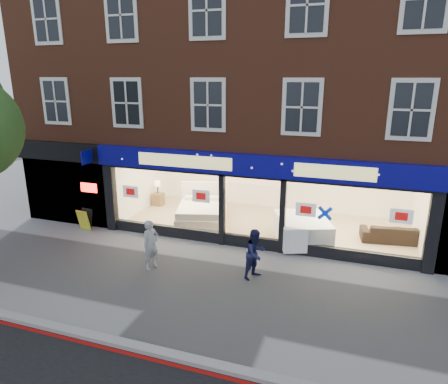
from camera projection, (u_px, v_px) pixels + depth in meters
The scene contains 12 objects.
ground at pixel (222, 291), 11.00m from camera, with size 120.00×120.00×0.00m, color gray.
kerb_line at pixel (173, 365), 8.18m from camera, with size 60.00×0.10×0.01m, color #8C0A07.
kerb_stone at pixel (177, 356), 8.35m from camera, with size 60.00×0.25×0.12m, color gray.
showroom_floor at pixel (265, 225), 15.75m from camera, with size 11.00×4.50×0.10m, color tan.
building at pixel (280, 50), 15.43m from camera, with size 19.00×8.26×10.30m.
display_bed at pixel (202, 211), 16.03m from camera, with size 2.49×2.77×1.33m.
bedside_table at pixel (158, 199), 17.91m from camera, with size 0.45×0.45×0.55m, color brown.
mattress_stack at pixel (302, 229), 13.99m from camera, with size 2.34×2.59×0.84m.
sofa at pixel (392, 233), 13.98m from camera, with size 2.10×0.82×0.61m, color black.
a_board at pixel (85, 219), 15.30m from camera, with size 0.53×0.34×0.81m, color yellow.
pedestrian_grey at pixel (151, 245), 12.12m from camera, with size 0.56×0.37×1.54m, color #A1A5A9.
pedestrian_blue at pixel (256, 254), 11.55m from camera, with size 0.73×0.57×1.50m, color #181A44.
Camera 1 is at (3.20, -9.25, 5.71)m, focal length 32.00 mm.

